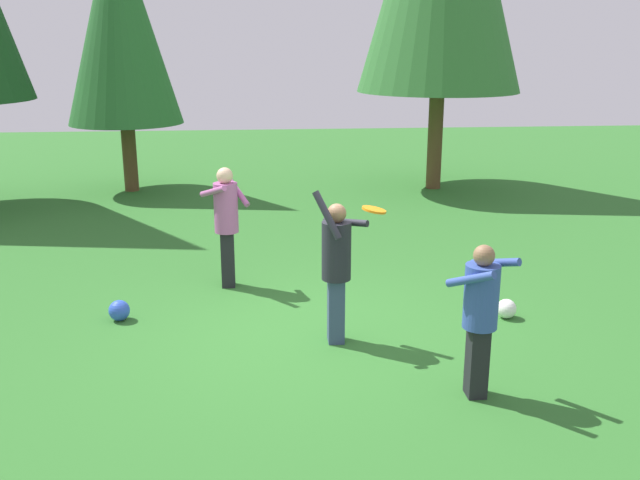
{
  "coord_description": "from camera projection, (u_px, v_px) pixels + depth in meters",
  "views": [
    {
      "loc": [
        -0.61,
        -7.89,
        3.47
      ],
      "look_at": [
        0.15,
        0.5,
        1.05
      ],
      "focal_mm": 39.58,
      "sensor_mm": 36.0,
      "label": 1
    }
  ],
  "objects": [
    {
      "name": "ground_plane",
      "position": [
        312.0,
        334.0,
        8.56
      ],
      "size": [
        40.0,
        40.0,
        0.0
      ],
      "primitive_type": "plane",
      "color": "#2D6B28"
    },
    {
      "name": "person_thrower",
      "position": [
        336.0,
        261.0,
        8.1
      ],
      "size": [
        0.68,
        0.68,
        1.85
      ],
      "rotation": [
        0.0,
        0.0,
        -0.67
      ],
      "color": "#38476B",
      "rests_on": "ground_plane"
    },
    {
      "name": "person_catcher",
      "position": [
        481.0,
        309.0,
        6.86
      ],
      "size": [
        0.71,
        0.72,
        1.58
      ],
      "rotation": [
        0.0,
        0.0,
        2.23
      ],
      "color": "black",
      "rests_on": "ground_plane"
    },
    {
      "name": "person_bystander",
      "position": [
        226.0,
        217.0,
        9.95
      ],
      "size": [
        0.72,
        0.74,
        1.74
      ],
      "rotation": [
        0.0,
        0.0,
        -0.95
      ],
      "color": "black",
      "rests_on": "ground_plane"
    },
    {
      "name": "frisbee",
      "position": [
        374.0,
        210.0,
        7.66
      ],
      "size": [
        0.28,
        0.28,
        0.08
      ],
      "color": "orange"
    },
    {
      "name": "ball_white",
      "position": [
        506.0,
        309.0,
        9.04
      ],
      "size": [
        0.25,
        0.25,
        0.25
      ],
      "primitive_type": "sphere",
      "color": "white",
      "rests_on": "ground_plane"
    },
    {
      "name": "ball_blue",
      "position": [
        119.0,
        310.0,
        8.96
      ],
      "size": [
        0.27,
        0.27,
        0.27
      ],
      "primitive_type": "sphere",
      "color": "blue",
      "rests_on": "ground_plane"
    },
    {
      "name": "tree_left",
      "position": [
        120.0,
        20.0,
        15.58
      ],
      "size": [
        2.58,
        2.58,
        6.16
      ],
      "color": "brown",
      "rests_on": "ground_plane"
    }
  ]
}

